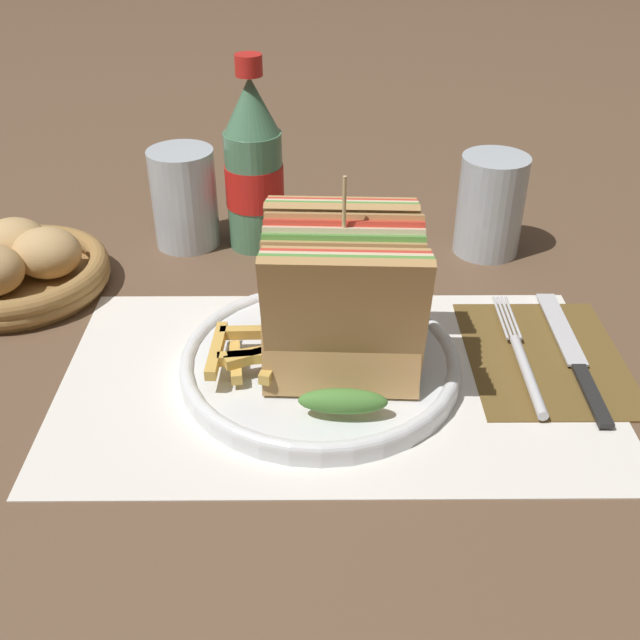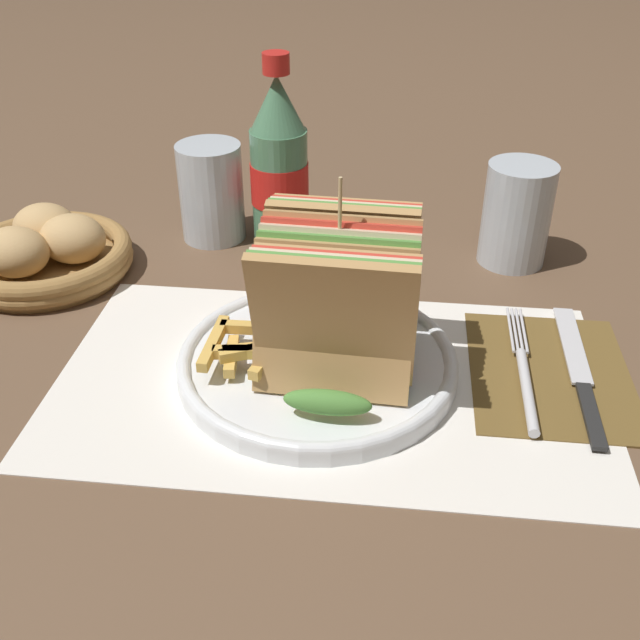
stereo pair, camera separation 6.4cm
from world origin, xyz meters
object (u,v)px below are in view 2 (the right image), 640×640
Objects in this scene: plate_main at (317,361)px; glass_far at (211,192)px; fork at (525,377)px; club_sandwich at (339,296)px; bread_basket at (45,253)px; knife at (580,372)px; glass_near at (516,221)px; coke_bottle_near at (279,166)px.

plate_main is 2.20× the size of glass_far.
fork is 0.41m from glass_far.
club_sandwich is 0.36m from bread_basket.
plate_main is at bearing 174.86° from club_sandwich.
plate_main is at bearing -178.85° from fork.
plate_main is at bearing -58.90° from glass_far.
glass_far is 0.61× the size of bread_basket.
glass_near reaches higher than knife.
glass_near is (-0.04, 0.21, 0.04)m from knife.
glass_near is (0.26, -0.02, -0.04)m from coke_bottle_near.
club_sandwich is at bearing -70.23° from coke_bottle_near.
bread_basket is at bearing 167.40° from knife.
coke_bottle_near is (-0.25, 0.24, 0.08)m from fork.
coke_bottle_near is at bearing 23.06° from bread_basket.
club_sandwich reaches higher than glass_far.
glass_far is at bearing 123.92° from club_sandwich.
coke_bottle_near is at bearing 175.92° from glass_near.
bread_basket is at bearing -170.55° from glass_near.
fork is 0.35m from coke_bottle_near.
glass_near reaches higher than fork.
fork is at bearing -161.66° from knife.
fork is at bearing 0.81° from club_sandwich.
glass_near reaches higher than plate_main.
coke_bottle_near is at bearing 106.03° from plate_main.
knife is 0.54m from bread_basket.
coke_bottle_near reaches higher than glass_far.
knife is 1.81× the size of glass_near.
glass_near is at bearing 88.33° from fork.
coke_bottle_near is 1.91× the size of glass_near.
bread_basket is at bearing 154.85° from plate_main.
club_sandwich is at bearing -5.14° from plate_main.
glass_far is at bearing 149.21° from knife.
knife is at bearing 3.99° from plate_main.
knife is (0.21, 0.02, -0.07)m from club_sandwich.
fork reaches higher than knife.
club_sandwich is at bearing -174.25° from knife.
coke_bottle_near is 1.16× the size of bread_basket.
knife is at bearing 4.80° from club_sandwich.
club_sandwich is 0.22m from knife.
plate_main reaches higher than knife.
plate_main is at bearing -25.15° from bread_basket.
glass_near is (0.17, 0.23, -0.03)m from club_sandwich.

